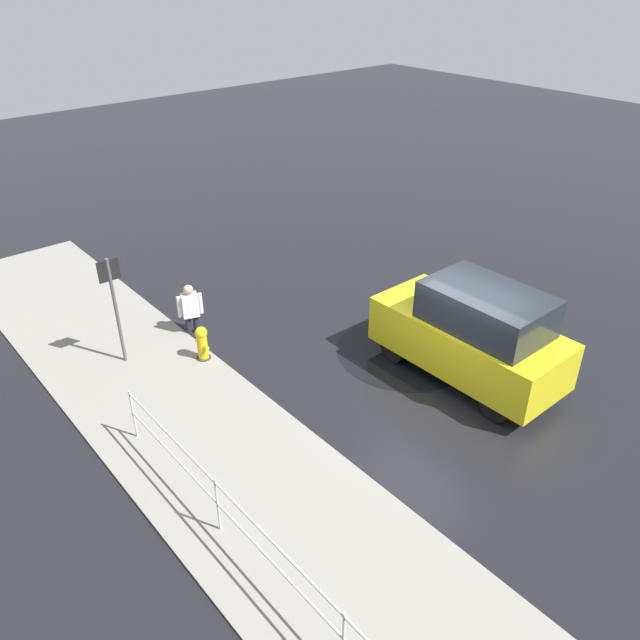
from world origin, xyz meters
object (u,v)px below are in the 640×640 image
at_px(fire_hydrant, 202,344).
at_px(pedestrian, 190,307).
at_px(moving_hatchback, 473,333).
at_px(sign_post, 114,296).

distance_m(fire_hydrant, pedestrian, 1.20).
distance_m(moving_hatchback, fire_hydrant, 5.56).
height_order(moving_hatchback, sign_post, sign_post).
distance_m(pedestrian, sign_post, 1.91).
distance_m(moving_hatchback, sign_post, 7.19).
relative_size(fire_hydrant, pedestrian, 0.66).
relative_size(moving_hatchback, sign_post, 1.63).
bearing_deg(sign_post, pedestrian, -87.09).
relative_size(pedestrian, sign_post, 0.51).
height_order(fire_hydrant, sign_post, sign_post).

